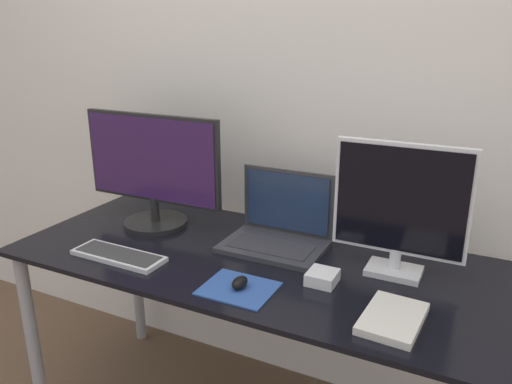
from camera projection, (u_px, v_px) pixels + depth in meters
wall_back at (298, 101)px, 1.97m from camera, size 7.00×0.05×2.50m
desk at (249, 282)px, 1.79m from camera, size 1.69×0.74×0.76m
monitor_left at (153, 170)px, 1.96m from camera, size 0.61×0.26×0.45m
monitor_right at (400, 207)px, 1.56m from camera, size 0.42×0.12×0.44m
laptop at (279, 227)px, 1.84m from camera, size 0.36×0.26×0.27m
keyboard at (118, 255)px, 1.74m from camera, size 0.35×0.12×0.02m
mousepad at (239, 289)px, 1.53m from camera, size 0.22×0.18×0.00m
mouse at (240, 283)px, 1.53m from camera, size 0.04×0.07×0.03m
book at (393, 318)px, 1.36m from camera, size 0.16×0.23×0.02m
power_brick at (322, 277)px, 1.56m from camera, size 0.09×0.09×0.04m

